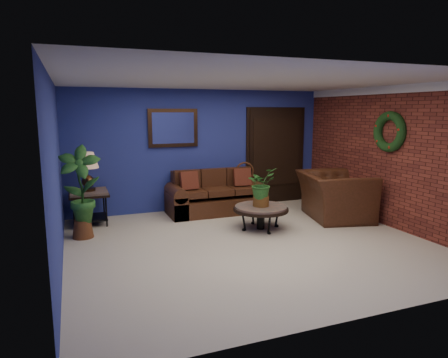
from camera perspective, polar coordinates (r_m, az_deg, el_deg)
name	(u,v)px	position (r m, az deg, el deg)	size (l,w,h in m)	color
floor	(250,243)	(6.39, 3.76, -9.16)	(5.50, 5.50, 0.00)	#BDB09D
wall_back	(201,150)	(8.42, -3.29, 4.17)	(5.50, 0.04, 2.50)	navy
wall_left	(56,175)	(5.54, -22.86, 0.50)	(0.04, 5.00, 2.50)	navy
wall_right_brick	(392,157)	(7.67, 22.92, 2.86)	(0.04, 5.00, 2.50)	maroon
ceiling	(252,81)	(6.06, 4.04, 13.82)	(5.50, 5.00, 0.02)	silver
crown_molding	(396,89)	(7.61, 23.35, 11.71)	(0.03, 5.00, 0.14)	white
wall_mirror	(173,128)	(8.18, -7.28, 7.24)	(1.02, 0.06, 0.77)	#3D2615
closet_door	(275,156)	(9.09, 7.35, 3.25)	(1.44, 0.06, 2.18)	black
wreath	(389,132)	(7.63, 22.55, 6.25)	(0.72, 0.72, 0.16)	black
sofa	(215,198)	(8.22, -1.31, -2.75)	(1.96, 0.85, 0.88)	#482214
coffee_table	(261,209)	(7.06, 5.28, -4.32)	(0.97, 0.97, 0.41)	#4D4743
end_table	(89,199)	(7.70, -18.72, -2.66)	(0.69, 0.69, 0.63)	#4D4743
table_lamp	(87,167)	(7.60, -18.96, 1.65)	(0.41, 0.41, 0.68)	#3D2615
side_chair	(246,183)	(8.47, 3.11, -0.53)	(0.50, 0.50, 0.99)	#582F19
armchair	(335,196)	(8.00, 15.52, -2.32)	(1.36, 1.19, 0.89)	#482214
coffee_plant	(261,185)	(6.97, 5.34, -0.91)	(0.61, 0.57, 0.68)	brown
floor_plant	(320,188)	(8.72, 13.61, -1.22)	(0.47, 0.42, 0.86)	brown
tall_plant	(80,188)	(6.85, -19.83, -1.27)	(0.76, 0.60, 1.52)	brown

